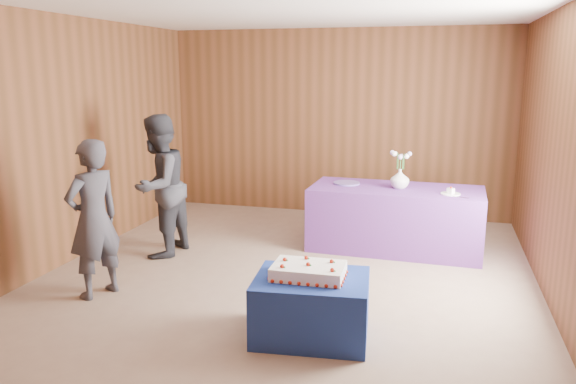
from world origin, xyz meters
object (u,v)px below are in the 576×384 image
at_px(serving_table, 395,219).
at_px(guest_right, 159,186).
at_px(cake_table, 311,307).
at_px(vase, 400,179).
at_px(sheet_cake, 309,271).
at_px(guest_left, 93,219).

distance_m(serving_table, guest_right, 2.80).
height_order(cake_table, serving_table, serving_table).
height_order(vase, guest_right, guest_right).
bearing_deg(guest_right, serving_table, 113.65).
bearing_deg(cake_table, sheet_cake, 163.25).
height_order(serving_table, vase, vase).
bearing_deg(vase, serving_table, 160.68).
height_order(vase, guest_left, guest_left).
relative_size(cake_table, guest_left, 0.60).
height_order(cake_table, guest_left, guest_left).
relative_size(cake_table, vase, 3.91).
xyz_separation_m(sheet_cake, guest_left, (-2.13, 0.29, 0.20)).
relative_size(vase, guest_right, 0.14).
xyz_separation_m(cake_table, guest_left, (-2.16, 0.29, 0.50)).
height_order(cake_table, vase, vase).
bearing_deg(cake_table, guest_left, 166.67).
distance_m(cake_table, vase, 2.59).
bearing_deg(cake_table, vase, 73.01).
xyz_separation_m(cake_table, guest_right, (-2.14, 1.55, 0.57)).
relative_size(cake_table, serving_table, 0.45).
bearing_deg(serving_table, vase, -17.43).
distance_m(vase, guest_right, 2.79).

